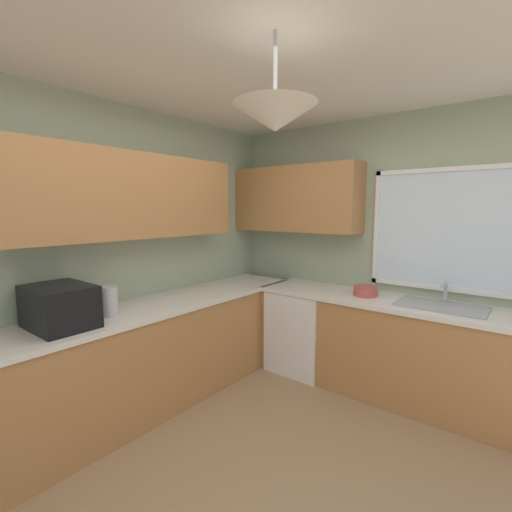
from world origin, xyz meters
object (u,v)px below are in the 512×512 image
bowl (365,291)px  kettle (109,301)px  microwave (60,306)px  sink_assembly (441,306)px  dishwasher (303,330)px

bowl → kettle: bearing=-125.0°
kettle → microwave: bearing=-93.3°
sink_assembly → bowl: size_ratio=3.09×
microwave → sink_assembly: (1.95, 2.18, -0.14)m
microwave → kettle: bearing=86.7°
kettle → sink_assembly: (1.93, 1.84, -0.10)m
sink_assembly → bowl: 0.65m
sink_assembly → bowl: bearing=-179.5°
dishwasher → bowl: (0.64, 0.03, 0.51)m
kettle → sink_assembly: size_ratio=0.34×
microwave → bowl: 2.54m
microwave → bowl: microwave is taller
microwave → bowl: bearing=59.1°
dishwasher → sink_assembly: bearing=1.6°
bowl → microwave: bearing=-120.9°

